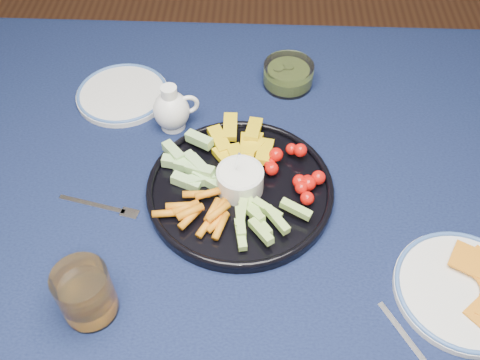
{
  "coord_description": "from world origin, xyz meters",
  "views": [
    {
      "loc": [
        0.11,
        -0.6,
        1.5
      ],
      "look_at": [
        0.08,
        0.0,
        0.78
      ],
      "focal_mm": 40.0,
      "sensor_mm": 36.0,
      "label": 1
    }
  ],
  "objects_px": {
    "cheese_plate": "(464,289)",
    "juice_tumbler": "(87,295)",
    "crudite_platter": "(239,187)",
    "pickle_bowl": "(288,76)",
    "side_plate_extra": "(122,94)",
    "creamer_pitcher": "(172,110)",
    "dining_table": "(197,221)"
  },
  "relations": [
    {
      "from": "creamer_pitcher",
      "to": "pickle_bowl",
      "type": "bearing_deg",
      "value": 31.36
    },
    {
      "from": "side_plate_extra",
      "to": "pickle_bowl",
      "type": "bearing_deg",
      "value": 9.29
    },
    {
      "from": "crudite_platter",
      "to": "pickle_bowl",
      "type": "relative_size",
      "value": 3.12
    },
    {
      "from": "creamer_pitcher",
      "to": "juice_tumbler",
      "type": "distance_m",
      "value": 0.41
    },
    {
      "from": "pickle_bowl",
      "to": "cheese_plate",
      "type": "bearing_deg",
      "value": -61.72
    },
    {
      "from": "dining_table",
      "to": "crudite_platter",
      "type": "height_order",
      "value": "crudite_platter"
    },
    {
      "from": "cheese_plate",
      "to": "juice_tumbler",
      "type": "xyz_separation_m",
      "value": [
        -0.57,
        -0.05,
        0.03
      ]
    },
    {
      "from": "cheese_plate",
      "to": "crudite_platter",
      "type": "bearing_deg",
      "value": 152.77
    },
    {
      "from": "creamer_pitcher",
      "to": "side_plate_extra",
      "type": "relative_size",
      "value": 0.52
    },
    {
      "from": "pickle_bowl",
      "to": "side_plate_extra",
      "type": "height_order",
      "value": "pickle_bowl"
    },
    {
      "from": "crudite_platter",
      "to": "creamer_pitcher",
      "type": "relative_size",
      "value": 3.36
    },
    {
      "from": "cheese_plate",
      "to": "side_plate_extra",
      "type": "relative_size",
      "value": 1.12
    },
    {
      "from": "juice_tumbler",
      "to": "pickle_bowl",
      "type": "bearing_deg",
      "value": 60.66
    },
    {
      "from": "juice_tumbler",
      "to": "side_plate_extra",
      "type": "xyz_separation_m",
      "value": [
        -0.04,
        0.49,
        -0.03
      ]
    },
    {
      "from": "crudite_platter",
      "to": "cheese_plate",
      "type": "relative_size",
      "value": 1.55
    },
    {
      "from": "juice_tumbler",
      "to": "side_plate_extra",
      "type": "relative_size",
      "value": 0.5
    },
    {
      "from": "creamer_pitcher",
      "to": "pickle_bowl",
      "type": "distance_m",
      "value": 0.27
    },
    {
      "from": "cheese_plate",
      "to": "juice_tumbler",
      "type": "bearing_deg",
      "value": -174.84
    },
    {
      "from": "crudite_platter",
      "to": "pickle_bowl",
      "type": "bearing_deg",
      "value": 73.34
    },
    {
      "from": "cheese_plate",
      "to": "juice_tumbler",
      "type": "height_order",
      "value": "juice_tumbler"
    },
    {
      "from": "side_plate_extra",
      "to": "juice_tumbler",
      "type": "bearing_deg",
      "value": -84.97
    },
    {
      "from": "creamer_pitcher",
      "to": "cheese_plate",
      "type": "distance_m",
      "value": 0.61
    },
    {
      "from": "crudite_platter",
      "to": "juice_tumbler",
      "type": "distance_m",
      "value": 0.32
    },
    {
      "from": "creamer_pitcher",
      "to": "juice_tumbler",
      "type": "xyz_separation_m",
      "value": [
        -0.08,
        -0.4,
        -0.0
      ]
    },
    {
      "from": "dining_table",
      "to": "pickle_bowl",
      "type": "distance_m",
      "value": 0.37
    },
    {
      "from": "dining_table",
      "to": "cheese_plate",
      "type": "bearing_deg",
      "value": -22.6
    },
    {
      "from": "dining_table",
      "to": "creamer_pitcher",
      "type": "xyz_separation_m",
      "value": [
        -0.06,
        0.17,
        0.13
      ]
    },
    {
      "from": "cheese_plate",
      "to": "side_plate_extra",
      "type": "xyz_separation_m",
      "value": [
        -0.61,
        0.44,
        -0.0
      ]
    },
    {
      "from": "pickle_bowl",
      "to": "cheese_plate",
      "type": "xyz_separation_m",
      "value": [
        0.27,
        -0.49,
        -0.01
      ]
    },
    {
      "from": "crudite_platter",
      "to": "side_plate_extra",
      "type": "xyz_separation_m",
      "value": [
        -0.26,
        0.25,
        -0.01
      ]
    },
    {
      "from": "crudite_platter",
      "to": "creamer_pitcher",
      "type": "xyz_separation_m",
      "value": [
        -0.14,
        0.17,
        0.02
      ]
    },
    {
      "from": "side_plate_extra",
      "to": "cheese_plate",
      "type": "bearing_deg",
      "value": -35.36
    }
  ]
}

